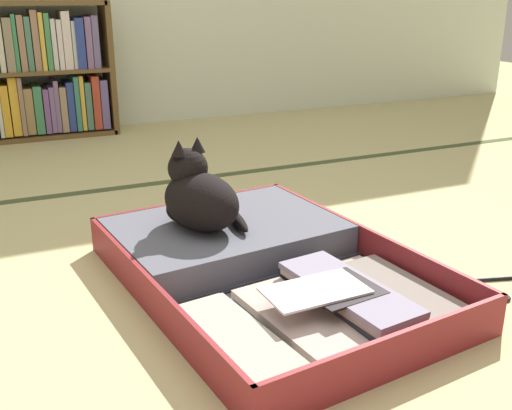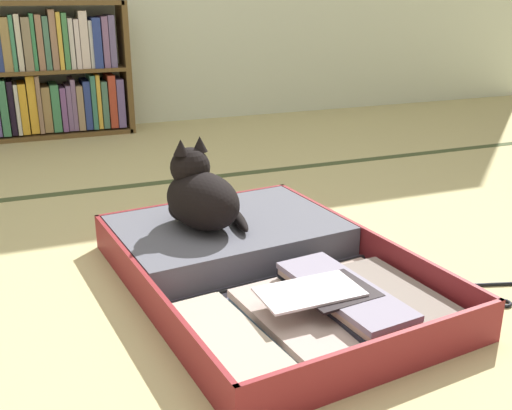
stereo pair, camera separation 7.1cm
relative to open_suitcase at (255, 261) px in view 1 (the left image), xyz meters
The scene contains 5 objects.
ground_plane 0.25m from the open_suitcase, 120.78° to the right, with size 10.00×10.00×0.00m, color tan.
tatami_border 0.97m from the open_suitcase, 97.51° to the left, with size 4.80×0.05×0.00m.
open_suitcase is the anchor object (origin of this frame).
black_cat 0.25m from the open_suitcase, 122.51° to the left, with size 0.25×0.31×0.26m.
clothes_hanger 0.64m from the open_suitcase, 30.68° to the right, with size 0.36×0.23×0.01m.
Camera 1 is at (-0.50, -1.18, 0.75)m, focal length 42.27 mm.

